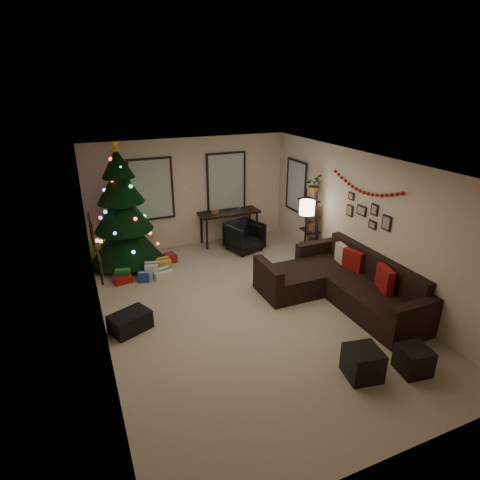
{
  "coord_description": "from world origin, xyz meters",
  "views": [
    {
      "loc": [
        -2.67,
        -5.85,
        3.96
      ],
      "look_at": [
        0.1,
        0.6,
        1.15
      ],
      "focal_mm": 30.06,
      "sensor_mm": 36.0,
      "label": 1
    }
  ],
  "objects_px": {
    "bookshelf": "(311,226)",
    "christmas_tree": "(123,215)",
    "desk": "(229,215)",
    "sofa": "(341,285)",
    "desk_chair": "(244,236)"
  },
  "relations": [
    {
      "from": "desk_chair",
      "to": "bookshelf",
      "type": "distance_m",
      "value": 1.65
    },
    {
      "from": "desk_chair",
      "to": "bookshelf",
      "type": "xyz_separation_m",
      "value": [
        1.23,
        -1.01,
        0.44
      ]
    },
    {
      "from": "sofa",
      "to": "desk",
      "type": "xyz_separation_m",
      "value": [
        -0.89,
        3.57,
        0.44
      ]
    },
    {
      "from": "christmas_tree",
      "to": "desk_chair",
      "type": "height_order",
      "value": "christmas_tree"
    },
    {
      "from": "bookshelf",
      "to": "christmas_tree",
      "type": "bearing_deg",
      "value": 162.03
    },
    {
      "from": "desk",
      "to": "desk_chair",
      "type": "xyz_separation_m",
      "value": [
        0.14,
        -0.65,
        -0.37
      ]
    },
    {
      "from": "desk",
      "to": "desk_chair",
      "type": "relative_size",
      "value": 2.12
    },
    {
      "from": "desk",
      "to": "bookshelf",
      "type": "distance_m",
      "value": 2.16
    },
    {
      "from": "christmas_tree",
      "to": "desk_chair",
      "type": "distance_m",
      "value": 2.93
    },
    {
      "from": "sofa",
      "to": "desk_chair",
      "type": "xyz_separation_m",
      "value": [
        -0.75,
        2.92,
        0.07
      ]
    },
    {
      "from": "bookshelf",
      "to": "desk_chair",
      "type": "bearing_deg",
      "value": 140.71
    },
    {
      "from": "christmas_tree",
      "to": "desk_chair",
      "type": "bearing_deg",
      "value": -6.07
    },
    {
      "from": "christmas_tree",
      "to": "desk",
      "type": "height_order",
      "value": "christmas_tree"
    },
    {
      "from": "desk",
      "to": "desk_chair",
      "type": "distance_m",
      "value": 0.76
    },
    {
      "from": "desk_chair",
      "to": "bookshelf",
      "type": "relative_size",
      "value": 0.44
    }
  ]
}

